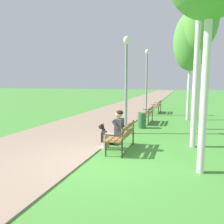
{
  "coord_description": "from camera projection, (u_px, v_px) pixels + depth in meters",
  "views": [
    {
      "loc": [
        2.11,
        -5.11,
        2.09
      ],
      "look_at": [
        -0.64,
        3.24,
        0.9
      ],
      "focal_mm": 35.26,
      "sensor_mm": 36.0,
      "label": 1
    }
  ],
  "objects": [
    {
      "name": "ground_plane",
      "position": [
        97.0,
        163.0,
        5.74
      ],
      "size": [
        120.0,
        120.0,
        0.0
      ],
      "primitive_type": "plane",
      "color": "#478E38"
    },
    {
      "name": "paved_path",
      "position": [
        149.0,
        98.0,
        29.05
      ],
      "size": [
        4.04,
        60.0,
        0.04
      ],
      "primitive_type": "cube",
      "color": "gray",
      "rests_on": "ground"
    },
    {
      "name": "litter_bin",
      "position": [
        142.0,
        121.0,
        10.07
      ],
      "size": [
        0.36,
        0.36,
        0.7
      ],
      "primitive_type": "cylinder",
      "color": "#2D6638",
      "rests_on": "ground"
    },
    {
      "name": "park_bench_far",
      "position": [
        157.0,
        105.0,
        15.07
      ],
      "size": [
        0.55,
        1.5,
        0.85
      ],
      "color": "olive",
      "rests_on": "ground"
    },
    {
      "name": "park_bench_near",
      "position": [
        122.0,
        134.0,
        6.73
      ],
      "size": [
        0.55,
        1.5,
        0.85
      ],
      "color": "olive",
      "rests_on": "ground"
    },
    {
      "name": "person_seated_on_near_bench",
      "position": [
        116.0,
        128.0,
        6.76
      ],
      "size": [
        0.74,
        0.49,
        1.25
      ],
      "color": "gray",
      "rests_on": "ground"
    },
    {
      "name": "birch_tree_fourth",
      "position": [
        191.0,
        42.0,
        11.75
      ],
      "size": [
        1.84,
        1.64,
        5.81
      ],
      "color": "silver",
      "rests_on": "ground"
    },
    {
      "name": "lamp_post_near",
      "position": [
        126.0,
        84.0,
        8.78
      ],
      "size": [
        0.24,
        0.24,
        3.87
      ],
      "color": "gray",
      "rests_on": "ground"
    },
    {
      "name": "park_bench_mid",
      "position": [
        147.0,
        113.0,
        11.25
      ],
      "size": [
        0.55,
        1.5,
        0.85
      ],
      "color": "olive",
      "rests_on": "ground"
    },
    {
      "name": "dog_black",
      "position": [
        107.0,
        136.0,
        7.49
      ],
      "size": [
        0.82,
        0.4,
        0.71
      ],
      "color": "black",
      "rests_on": "ground"
    },
    {
      "name": "lamp_post_mid",
      "position": [
        147.0,
        82.0,
        13.73
      ],
      "size": [
        0.24,
        0.24,
        4.11
      ],
      "color": "gray",
      "rests_on": "ground"
    },
    {
      "name": "birch_tree_third",
      "position": [
        201.0,
        19.0,
        9.24
      ],
      "size": [
        1.42,
        1.34,
        6.07
      ],
      "color": "silver",
      "rests_on": "ground"
    }
  ]
}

